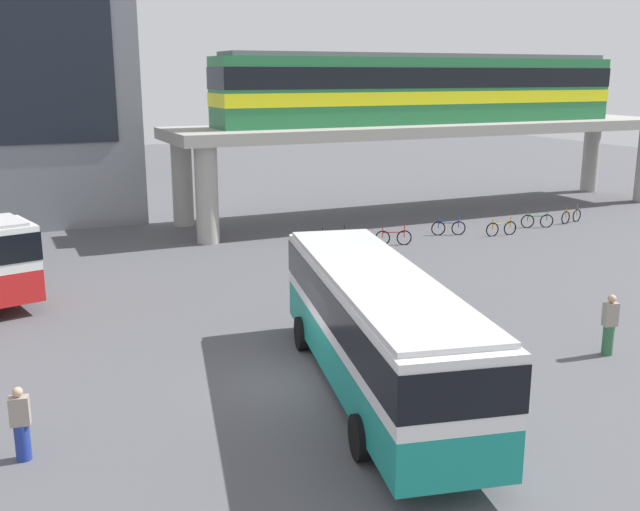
{
  "coord_description": "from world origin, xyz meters",
  "views": [
    {
      "loc": [
        -6.96,
        -16.92,
        7.99
      ],
      "look_at": [
        2.81,
        4.42,
        2.2
      ],
      "focal_mm": 41.35,
      "sensor_mm": 36.0,
      "label": 1
    }
  ],
  "objects": [
    {
      "name": "pedestrian_at_kerb",
      "position": [
        -6.78,
        -1.36,
        0.78
      ],
      "size": [
        0.44,
        0.33,
        1.66
      ],
      "color": "navy",
      "rests_on": "ground_plane"
    },
    {
      "name": "bicycle_brown",
      "position": [
        22.29,
        13.63,
        0.36
      ],
      "size": [
        1.76,
        0.47,
        1.04
      ],
      "color": "black",
      "rests_on": "ground_plane"
    },
    {
      "name": "bus_main",
      "position": [
        1.62,
        -1.57,
        1.99
      ],
      "size": [
        4.84,
        11.33,
        3.22
      ],
      "color": "teal",
      "rests_on": "ground_plane"
    },
    {
      "name": "pedestrian_waiting_near_stop",
      "position": [
        9.13,
        -1.99,
        0.87
      ],
      "size": [
        0.45,
        0.34,
        1.82
      ],
      "color": "#33663F",
      "rests_on": "ground_plane"
    },
    {
      "name": "elevated_platform",
      "position": [
        17.09,
        19.52,
        4.55
      ],
      "size": [
        31.25,
        6.31,
        5.27
      ],
      "color": "#9E9B93",
      "rests_on": "ground_plane"
    },
    {
      "name": "bicycle_green",
      "position": [
        19.71,
        13.4,
        0.36
      ],
      "size": [
        1.7,
        0.67,
        1.04
      ],
      "color": "black",
      "rests_on": "ground_plane"
    },
    {
      "name": "train",
      "position": [
        16.32,
        19.52,
        7.24
      ],
      "size": [
        24.73,
        2.96,
        3.84
      ],
      "color": "#26723F",
      "rests_on": "elevated_platform"
    },
    {
      "name": "bicycle_blue",
      "position": [
        14.32,
        13.81,
        0.36
      ],
      "size": [
        1.7,
        0.67,
        1.04
      ],
      "color": "black",
      "rests_on": "ground_plane"
    },
    {
      "name": "bicycle_orange",
      "position": [
        16.67,
        12.56,
        0.36
      ],
      "size": [
        1.79,
        0.19,
        1.04
      ],
      "color": "black",
      "rests_on": "ground_plane"
    },
    {
      "name": "bicycle_red",
      "position": [
        10.62,
        13.01,
        0.36
      ],
      "size": [
        1.7,
        0.67,
        1.04
      ],
      "color": "black",
      "rests_on": "ground_plane"
    },
    {
      "name": "bicycle_black",
      "position": [
        7.87,
        13.95,
        0.36
      ],
      "size": [
        1.73,
        0.56,
        1.04
      ],
      "color": "black",
      "rests_on": "ground_plane"
    },
    {
      "name": "ground_plane",
      "position": [
        0.0,
        10.0,
        0.0
      ],
      "size": [
        120.0,
        120.0,
        0.0
      ],
      "primitive_type": "plane",
      "color": "#515156"
    }
  ]
}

